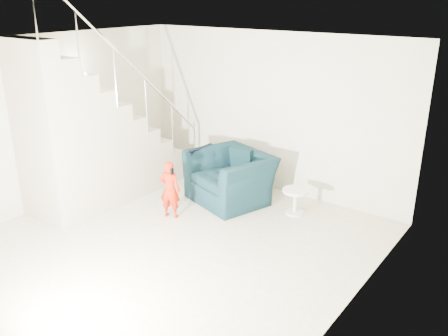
{
  "coord_description": "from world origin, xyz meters",
  "views": [
    {
      "loc": [
        4.02,
        -4.04,
        3.26
      ],
      "look_at": [
        0.15,
        1.2,
        0.85
      ],
      "focal_mm": 38.0,
      "sensor_mm": 36.0,
      "label": 1
    }
  ],
  "objects_px": {
    "armchair": "(230,177)",
    "staircase": "(93,146)",
    "toddler": "(170,190)",
    "side_table": "(295,197)"
  },
  "relations": [
    {
      "from": "armchair",
      "to": "staircase",
      "type": "xyz_separation_m",
      "value": [
        -1.79,
        -1.32,
        0.54
      ]
    },
    {
      "from": "armchair",
      "to": "side_table",
      "type": "height_order",
      "value": "armchair"
    },
    {
      "from": "toddler",
      "to": "side_table",
      "type": "bearing_deg",
      "value": -160.53
    },
    {
      "from": "armchair",
      "to": "side_table",
      "type": "relative_size",
      "value": 3.08
    },
    {
      "from": "toddler",
      "to": "side_table",
      "type": "distance_m",
      "value": 1.95
    },
    {
      "from": "staircase",
      "to": "side_table",
      "type": "bearing_deg",
      "value": 27.34
    },
    {
      "from": "armchair",
      "to": "staircase",
      "type": "bearing_deg",
      "value": -126.2
    },
    {
      "from": "armchair",
      "to": "toddler",
      "type": "relative_size",
      "value": 1.39
    },
    {
      "from": "armchair",
      "to": "toddler",
      "type": "xyz_separation_m",
      "value": [
        -0.38,
        -1.05,
        0.04
      ]
    },
    {
      "from": "armchair",
      "to": "side_table",
      "type": "distance_m",
      "value": 1.14
    }
  ]
}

